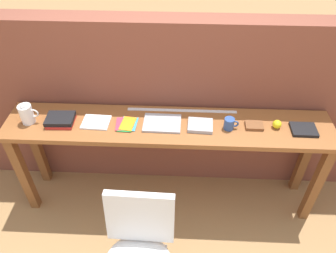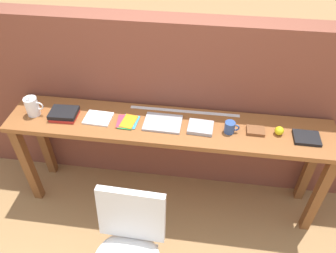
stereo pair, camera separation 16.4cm
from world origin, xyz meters
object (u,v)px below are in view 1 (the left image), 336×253
object	(u,v)px
book_stack_leftmost	(60,120)
magazine_cycling	(96,122)
chair_white_moulded	(139,248)
book_open_centre	(162,123)
pitcher_white	(27,114)
mug	(229,124)
pamphlet_pile_colourful	(127,124)
leather_journal_brown	(254,126)
sports_ball_small	(277,124)
book_repair_rightmost	(304,130)

from	to	relation	value
book_stack_leftmost	magazine_cycling	size ratio (longest dim) A/B	1.04
chair_white_moulded	book_open_centre	xyz separation A→B (m)	(0.11, 0.82, 0.36)
pitcher_white	book_open_centre	xyz separation A→B (m)	(1.01, 0.02, -0.07)
mug	pamphlet_pile_colourful	bearing A→B (deg)	179.80
pitcher_white	leather_journal_brown	bearing A→B (deg)	0.68
book_open_centre	mug	distance (m)	0.50
pamphlet_pile_colourful	book_stack_leftmost	bearing A→B (deg)	179.60
pamphlet_pile_colourful	book_open_centre	distance (m)	0.27
book_open_centre	pamphlet_pile_colourful	bearing A→B (deg)	-173.80
book_stack_leftmost	pamphlet_pile_colourful	xyz separation A→B (m)	(0.50, -0.00, -0.02)
sports_ball_small	book_repair_rightmost	world-z (taller)	sports_ball_small
chair_white_moulded	book_open_centre	world-z (taller)	book_open_centre
pitcher_white	pamphlet_pile_colourful	xyz separation A→B (m)	(0.75, -0.00, -0.07)
pitcher_white	leather_journal_brown	distance (m)	1.70
pitcher_white	book_open_centre	size ratio (longest dim) A/B	0.65
pitcher_white	pamphlet_pile_colourful	world-z (taller)	pitcher_white
book_repair_rightmost	magazine_cycling	bearing A→B (deg)	-179.96
mug	leather_journal_brown	size ratio (longest dim) A/B	0.85
sports_ball_small	book_repair_rightmost	size ratio (longest dim) A/B	0.35
chair_white_moulded	book_repair_rightmost	world-z (taller)	book_repair_rightmost
sports_ball_small	mug	bearing A→B (deg)	-176.15
book_open_centre	book_repair_rightmost	xyz separation A→B (m)	(1.05, -0.03, 0.00)
pamphlet_pile_colourful	book_repair_rightmost	world-z (taller)	book_repair_rightmost
chair_white_moulded	book_stack_leftmost	size ratio (longest dim) A/B	4.18
pamphlet_pile_colourful	pitcher_white	bearing A→B (deg)	179.80
pamphlet_pile_colourful	book_open_centre	size ratio (longest dim) A/B	0.64
pamphlet_pile_colourful	sports_ball_small	world-z (taller)	sports_ball_small
book_stack_leftmost	book_open_centre	xyz separation A→B (m)	(0.77, 0.02, -0.02)
pitcher_white	book_stack_leftmost	world-z (taller)	pitcher_white
book_open_centre	pitcher_white	bearing A→B (deg)	-177.59
leather_journal_brown	sports_ball_small	world-z (taller)	sports_ball_small
chair_white_moulded	book_stack_leftmost	world-z (taller)	book_stack_leftmost
book_stack_leftmost	mug	size ratio (longest dim) A/B	1.94
leather_journal_brown	book_repair_rightmost	distance (m)	0.36
pitcher_white	sports_ball_small	xyz separation A→B (m)	(1.87, 0.02, -0.04)
pitcher_white	mug	size ratio (longest dim) A/B	1.67
leather_journal_brown	mug	bearing A→B (deg)	-171.62
leather_journal_brown	sports_ball_small	xyz separation A→B (m)	(0.16, -0.00, 0.02)
pamphlet_pile_colourful	leather_journal_brown	size ratio (longest dim) A/B	1.38
book_stack_leftmost	book_repair_rightmost	world-z (taller)	book_stack_leftmost
book_stack_leftmost	book_open_centre	world-z (taller)	book_stack_leftmost
magazine_cycling	book_repair_rightmost	size ratio (longest dim) A/B	1.10
magazine_cycling	pitcher_white	bearing A→B (deg)	-176.16
pitcher_white	book_repair_rightmost	distance (m)	2.06
mug	book_repair_rightmost	world-z (taller)	mug
book_open_centre	leather_journal_brown	size ratio (longest dim) A/B	2.16
pitcher_white	book_repair_rightmost	bearing A→B (deg)	-0.20
book_repair_rightmost	leather_journal_brown	bearing A→B (deg)	176.32
pitcher_white	book_open_centre	bearing A→B (deg)	1.17
book_stack_leftmost	sports_ball_small	world-z (taller)	sports_ball_small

